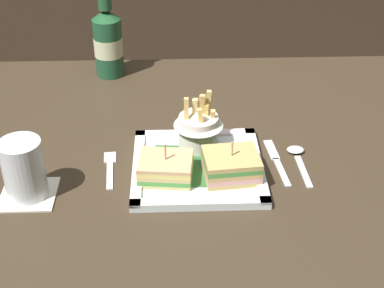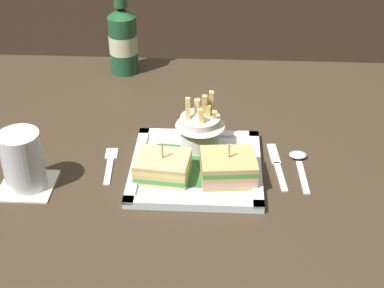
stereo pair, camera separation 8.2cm
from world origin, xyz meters
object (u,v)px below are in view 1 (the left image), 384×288
object	(u,v)px
square_plate	(198,167)
dining_table	(187,208)
beer_bottle	(108,40)
knife	(276,159)
sandwich_half_left	(166,168)
water_glass	(24,172)
fries_cup	(199,125)
sandwich_half_right	(231,166)
spoon	(298,156)
fork	(110,167)

from	to	relation	value
square_plate	dining_table	bearing A→B (deg)	107.37
beer_bottle	knife	bearing A→B (deg)	-47.88
square_plate	sandwich_half_left	size ratio (longest dim) A/B	2.36
water_glass	square_plate	bearing A→B (deg)	12.32
fries_cup	water_glass	distance (m)	0.35
knife	dining_table	bearing A→B (deg)	169.04
sandwich_half_right	spoon	world-z (taller)	sandwich_half_right
square_plate	fries_cup	size ratio (longest dim) A/B	2.12
dining_table	fork	xyz separation A→B (m)	(-0.15, -0.05, 0.15)
water_glass	fork	xyz separation A→B (m)	(0.14, 0.08, -0.05)
sandwich_half_right	beer_bottle	size ratio (longest dim) A/B	0.42
fork	square_plate	bearing A→B (deg)	-4.26
knife	spoon	distance (m)	0.05
water_glass	sandwich_half_left	bearing A→B (deg)	7.66
square_plate	fries_cup	xyz separation A→B (m)	(0.00, 0.07, 0.05)
sandwich_half_left	knife	size ratio (longest dim) A/B	0.65
dining_table	fries_cup	world-z (taller)	fries_cup
fork	sandwich_half_right	bearing A→B (deg)	-11.48
sandwich_half_right	dining_table	bearing A→B (deg)	129.67
water_glass	knife	world-z (taller)	water_glass
knife	spoon	xyz separation A→B (m)	(0.04, 0.01, 0.00)
sandwich_half_right	knife	world-z (taller)	sandwich_half_right
square_plate	sandwich_half_right	bearing A→B (deg)	-29.39
dining_table	beer_bottle	xyz separation A→B (m)	(-0.18, 0.37, 0.24)
square_plate	water_glass	size ratio (longest dim) A/B	2.25
spoon	knife	bearing A→B (deg)	-170.81
fries_cup	beer_bottle	xyz separation A→B (m)	(-0.21, 0.36, 0.04)
dining_table	square_plate	world-z (taller)	square_plate
square_plate	beer_bottle	xyz separation A→B (m)	(-0.20, 0.43, 0.09)
square_plate	knife	distance (m)	0.16
sandwich_half_right	fork	world-z (taller)	sandwich_half_right
fries_cup	spoon	world-z (taller)	fries_cup
dining_table	knife	size ratio (longest dim) A/B	6.90
beer_bottle	dining_table	bearing A→B (deg)	-63.23
sandwich_half_right	fries_cup	world-z (taller)	fries_cup
fries_cup	knife	bearing A→B (deg)	-15.19
fries_cup	knife	distance (m)	0.17
water_glass	fork	size ratio (longest dim) A/B	0.90
beer_bottle	fork	size ratio (longest dim) A/B	2.08
beer_bottle	knife	distance (m)	0.55
water_glass	spoon	xyz separation A→B (m)	(0.51, 0.10, -0.05)
fries_cup	beer_bottle	distance (m)	0.42
dining_table	water_glass	xyz separation A→B (m)	(-0.29, -0.13, 0.20)
sandwich_half_right	fork	distance (m)	0.24
dining_table	fries_cup	distance (m)	0.21
spoon	fries_cup	bearing A→B (deg)	170.12
spoon	sandwich_half_left	bearing A→B (deg)	-165.08
beer_bottle	spoon	size ratio (longest dim) A/B	1.91
sandwich_half_left	fork	size ratio (longest dim) A/B	0.86
dining_table	sandwich_half_left	xyz separation A→B (m)	(-0.04, -0.10, 0.18)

